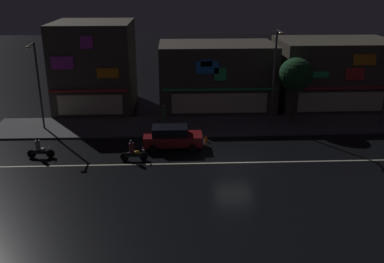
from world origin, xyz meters
The scene contains 14 objects.
ground_plane centered at (0.00, 0.00, 0.00)m, with size 140.00×140.00×0.00m, color black.
lane_divider_stripe centered at (0.00, 0.00, 0.01)m, with size 36.45×0.16×0.01m, color beige.
sidewalk_far centered at (0.00, 7.61, 0.07)m, with size 38.37×5.11×0.14m, color #4C4C4F.
storefront_left_block centered at (-11.51, 13.97, 4.07)m, with size 7.15×7.77×8.14m.
storefront_center_block centered at (11.51, 13.85, 3.19)m, with size 10.90×7.54×6.38m.
storefront_right_block centered at (0.00, 13.39, 3.08)m, with size 10.74×6.62×6.17m.
streetlamp_west centered at (-14.92, 7.23, 4.33)m, with size 0.44×1.64×7.09m.
streetlamp_mid centered at (4.20, 7.44, 4.78)m, with size 0.44×1.64×7.98m.
pedestrian_on_sidewalk centered at (-4.95, 7.65, 0.98)m, with size 0.41×0.41×1.83m.
street_tree centered at (6.21, 8.39, 4.22)m, with size 2.85×2.85×5.53m.
parked_car_near_kerb centered at (-4.26, 2.91, 0.87)m, with size 4.30×1.98×1.67m.
motorcycle_following centered at (-13.53, 1.48, 0.63)m, with size 1.90×0.60×1.52m.
motorcycle_opposite_lane centered at (-6.95, 0.69, 0.63)m, with size 1.90×0.60×1.52m.
traffic_cone centered at (-1.64, 4.06, 0.28)m, with size 0.36×0.36×0.55m, color orange.
Camera 1 is at (-4.07, -26.53, 11.96)m, focal length 39.85 mm.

